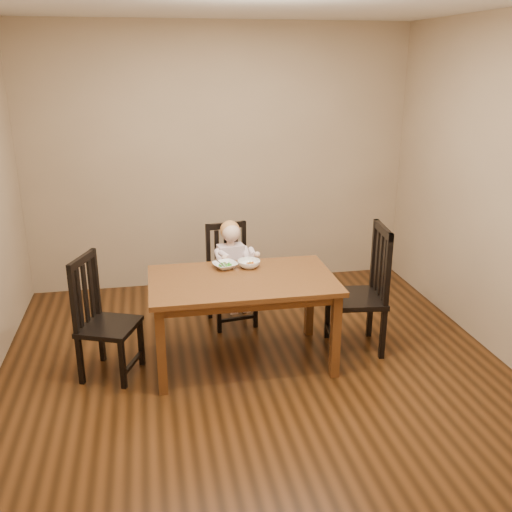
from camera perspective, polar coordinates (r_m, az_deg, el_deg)
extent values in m
cube|color=#47260F|center=(4.59, 0.03, -11.43)|extent=(4.00, 4.00, 0.01)
cube|color=#90785B|center=(6.01, -3.65, 9.64)|extent=(4.00, 0.01, 2.70)
cube|color=#90785B|center=(2.25, 9.85, -6.96)|extent=(4.00, 0.01, 2.70)
cube|color=#90785B|center=(4.86, 24.00, 5.80)|extent=(0.01, 4.00, 2.70)
cube|color=#512F13|center=(4.43, -1.38, -2.47)|extent=(1.45, 0.87, 0.04)
cube|color=#512F13|center=(4.46, -1.37, -3.16)|extent=(1.33, 0.76, 0.08)
cube|color=#512F13|center=(4.21, -9.46, -9.41)|extent=(0.07, 0.07, 0.68)
cube|color=#512F13|center=(4.40, 7.95, -7.95)|extent=(0.07, 0.07, 0.68)
cube|color=#512F13|center=(4.86, -9.71, -5.36)|extent=(0.07, 0.07, 0.68)
cube|color=#512F13|center=(5.03, 5.36, -4.28)|extent=(0.07, 0.07, 0.68)
cube|color=black|center=(5.22, -2.44, -2.77)|extent=(0.45, 0.43, 0.04)
cube|color=black|center=(5.49, -1.18, -3.93)|extent=(0.04, 0.04, 0.37)
cube|color=black|center=(5.40, -4.66, -4.38)|extent=(0.04, 0.04, 0.37)
cube|color=black|center=(5.21, -0.07, -5.25)|extent=(0.04, 0.04, 0.37)
cube|color=black|center=(5.11, -3.73, -5.76)|extent=(0.04, 0.04, 0.37)
cube|color=black|center=(5.32, -1.22, 0.83)|extent=(0.04, 0.04, 0.52)
cube|color=black|center=(5.23, -4.80, 0.44)|extent=(0.04, 0.04, 0.52)
cube|color=black|center=(5.21, -3.04, 3.05)|extent=(0.38, 0.09, 0.05)
cube|color=black|center=(5.31, -2.05, 0.46)|extent=(0.04, 0.02, 0.44)
cube|color=black|center=(5.28, -2.99, 0.36)|extent=(0.04, 0.02, 0.44)
cube|color=black|center=(5.26, -3.94, 0.26)|extent=(0.04, 0.02, 0.44)
cube|color=black|center=(4.51, -14.47, -6.86)|extent=(0.52, 0.53, 0.04)
cube|color=black|center=(4.81, -15.20, -8.01)|extent=(0.05, 0.05, 0.39)
cube|color=black|center=(4.53, -17.17, -9.96)|extent=(0.05, 0.05, 0.39)
cube|color=black|center=(4.68, -11.43, -8.50)|extent=(0.05, 0.05, 0.39)
cube|color=black|center=(4.39, -13.20, -10.57)|extent=(0.05, 0.05, 0.39)
cube|color=black|center=(4.61, -15.73, -2.47)|extent=(0.05, 0.05, 0.54)
cube|color=black|center=(4.32, -17.81, -4.15)|extent=(0.05, 0.05, 0.54)
cube|color=black|center=(4.38, -17.03, -0.38)|extent=(0.18, 0.38, 0.06)
cube|color=black|center=(4.55, -16.16, -3.18)|extent=(0.03, 0.05, 0.46)
cube|color=black|center=(4.48, -16.70, -3.62)|extent=(0.03, 0.05, 0.46)
cube|color=black|center=(4.40, -17.25, -4.08)|extent=(0.03, 0.05, 0.46)
cube|color=black|center=(4.81, 9.94, -4.20)|extent=(0.49, 0.51, 0.04)
cube|color=black|center=(4.79, 12.56, -7.64)|extent=(0.05, 0.05, 0.43)
cube|color=black|center=(5.13, 11.32, -5.67)|extent=(0.05, 0.05, 0.43)
cube|color=black|center=(4.69, 8.09, -7.90)|extent=(0.05, 0.05, 0.43)
cube|color=black|center=(5.05, 7.16, -5.86)|extent=(0.05, 0.05, 0.43)
cube|color=black|center=(4.57, 13.06, -1.38)|extent=(0.05, 0.05, 0.60)
cube|color=black|center=(4.93, 11.74, 0.23)|extent=(0.05, 0.05, 0.60)
cube|color=black|center=(4.67, 12.60, 2.55)|extent=(0.09, 0.44, 0.06)
cube|color=black|center=(4.66, 12.70, -1.34)|extent=(0.03, 0.05, 0.51)
cube|color=black|center=(4.76, 12.34, -0.90)|extent=(0.03, 0.05, 0.51)
cube|color=black|center=(4.85, 12.01, -0.48)|extent=(0.03, 0.05, 0.51)
imported|color=white|center=(4.64, -3.11, -0.94)|extent=(0.24, 0.24, 0.05)
imported|color=white|center=(4.65, -0.71, -0.78)|extent=(0.24, 0.24, 0.06)
cube|color=silver|center=(4.60, -3.58, -0.75)|extent=(0.08, 0.11, 0.05)
cube|color=silver|center=(4.61, -3.58, -0.93)|extent=(0.04, 0.04, 0.01)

